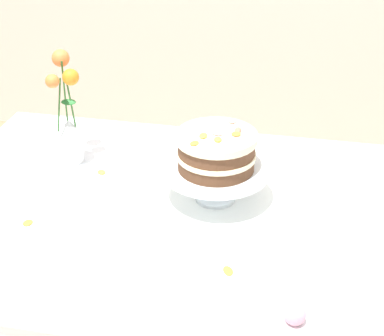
% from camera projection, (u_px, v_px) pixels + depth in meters
% --- Properties ---
extents(dining_table, '(1.40, 1.00, 0.74)m').
position_uv_depth(dining_table, '(176.00, 240.00, 1.68)').
color(dining_table, white).
rests_on(dining_table, ground).
extents(linen_napkin, '(0.32, 0.32, 0.00)m').
position_uv_depth(linen_napkin, '(215.00, 199.00, 1.70)').
color(linen_napkin, white).
rests_on(linen_napkin, dining_table).
extents(cake_stand, '(0.29, 0.29, 0.10)m').
position_uv_depth(cake_stand, '(216.00, 173.00, 1.66)').
color(cake_stand, silver).
rests_on(cake_stand, linen_napkin).
extents(layer_cake, '(0.21, 0.21, 0.11)m').
position_uv_depth(layer_cake, '(216.00, 151.00, 1.62)').
color(layer_cake, brown).
rests_on(layer_cake, cake_stand).
extents(flower_vase, '(0.10, 0.12, 0.34)m').
position_uv_depth(flower_vase, '(68.00, 122.00, 1.83)').
color(flower_vase, silver).
rests_on(flower_vase, dining_table).
extents(fallen_rose, '(0.11, 0.11, 0.05)m').
position_uv_depth(fallen_rose, '(295.00, 315.00, 1.27)').
color(fallen_rose, '#2D6028').
rests_on(fallen_rose, dining_table).
extents(loose_petal_0, '(0.04, 0.04, 0.00)m').
position_uv_depth(loose_petal_0, '(228.00, 271.00, 1.43)').
color(loose_petal_0, orange).
rests_on(loose_petal_0, dining_table).
extents(loose_petal_1, '(0.04, 0.04, 0.01)m').
position_uv_depth(loose_petal_1, '(102.00, 172.00, 1.82)').
color(loose_petal_1, yellow).
rests_on(loose_petal_1, dining_table).
extents(loose_petal_2, '(0.03, 0.03, 0.01)m').
position_uv_depth(loose_petal_2, '(28.00, 223.00, 1.60)').
color(loose_petal_2, orange).
rests_on(loose_petal_2, dining_table).
extents(loose_petal_3, '(0.05, 0.05, 0.01)m').
position_uv_depth(loose_petal_3, '(59.00, 191.00, 1.73)').
color(loose_petal_3, pink).
rests_on(loose_petal_3, dining_table).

